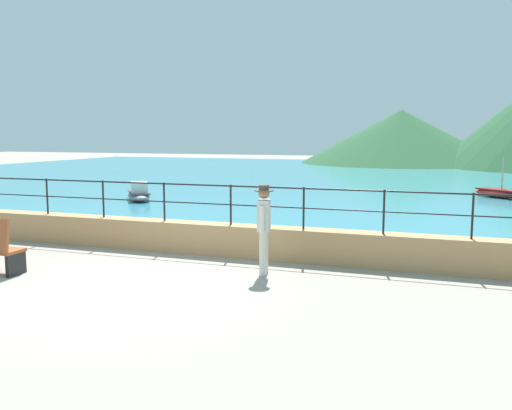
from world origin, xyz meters
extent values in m
plane|color=gray|center=(0.00, 0.00, 0.00)|extent=(120.00, 120.00, 0.00)
cube|color=tan|center=(0.00, 3.20, 0.35)|extent=(20.00, 0.56, 0.70)
cylinder|color=black|center=(-4.18, 3.20, 1.15)|extent=(0.04, 0.04, 0.90)
cylinder|color=black|center=(-2.51, 3.20, 1.15)|extent=(0.04, 0.04, 0.90)
cylinder|color=black|center=(-0.84, 3.20, 1.15)|extent=(0.04, 0.04, 0.90)
cylinder|color=black|center=(0.84, 3.20, 1.15)|extent=(0.04, 0.04, 0.90)
cylinder|color=black|center=(2.51, 3.20, 1.15)|extent=(0.04, 0.04, 0.90)
cylinder|color=black|center=(4.18, 3.20, 1.15)|extent=(0.04, 0.04, 0.90)
cylinder|color=black|center=(5.85, 3.20, 1.15)|extent=(0.04, 0.04, 0.90)
cylinder|color=black|center=(0.00, 3.20, 1.57)|extent=(18.40, 0.04, 0.04)
cylinder|color=black|center=(0.00, 3.20, 1.15)|extent=(18.40, 0.03, 0.03)
cube|color=teal|center=(0.00, 25.84, 0.03)|extent=(64.00, 44.32, 0.06)
cone|color=#285633|center=(1.53, 44.17, 2.50)|extent=(18.79, 18.79, 5.00)
cube|color=black|center=(-2.46, 0.24, 0.22)|extent=(0.09, 0.47, 0.43)
cylinder|color=beige|center=(2.04, 1.97, 0.43)|extent=(0.15, 0.15, 0.86)
cylinder|color=beige|center=(2.07, 1.80, 0.43)|extent=(0.15, 0.15, 0.86)
cube|color=beige|center=(2.05, 1.89, 1.16)|extent=(0.28, 0.39, 0.60)
cylinder|color=beige|center=(2.01, 2.12, 1.12)|extent=(0.09, 0.09, 0.52)
cylinder|color=beige|center=(2.09, 1.65, 1.12)|extent=(0.09, 0.09, 0.52)
sphere|color=#9E7051|center=(2.05, 1.89, 1.59)|extent=(0.22, 0.22, 0.22)
cylinder|color=#4C4238|center=(2.05, 1.89, 1.64)|extent=(0.38, 0.38, 0.02)
cylinder|color=#4C4238|center=(2.05, 1.89, 1.70)|extent=(0.20, 0.20, 0.10)
ellipsoid|color=gray|center=(-6.32, 11.02, 0.24)|extent=(2.07, 2.39, 0.36)
cube|color=#4D4D51|center=(-6.32, 11.02, 0.39)|extent=(1.70, 1.94, 0.06)
cube|color=silver|center=(-6.17, 10.82, 0.62)|extent=(0.98, 1.02, 0.40)
ellipsoid|color=red|center=(7.60, 16.82, 0.24)|extent=(2.31, 2.20, 0.36)
cube|color=maroon|center=(7.60, 16.82, 0.39)|extent=(1.88, 1.80, 0.06)
cylinder|color=#B2A899|center=(7.68, 16.76, 1.08)|extent=(0.06, 0.06, 1.33)
camera|label=1|loc=(5.25, -7.78, 2.71)|focal=37.53mm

